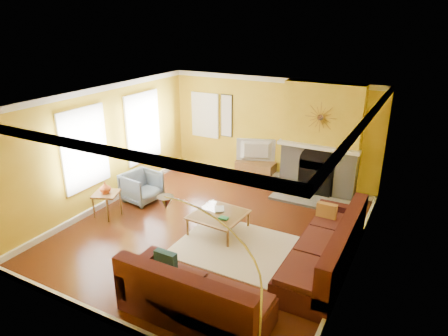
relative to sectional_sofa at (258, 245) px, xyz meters
The scene contains 27 objects.
floor 1.59m from the sectional_sofa, 151.05° to the left, with size 5.50×6.00×0.02m, color #602B14.
ceiling 2.72m from the sectional_sofa, 151.05° to the left, with size 5.50×6.00×0.02m, color white.
wall_back 4.08m from the sectional_sofa, 109.57° to the left, with size 5.50×0.02×2.70m, color gold.
wall_front 2.78m from the sectional_sofa, 120.37° to the right, with size 5.50×0.02×2.70m, color gold.
wall_left 4.25m from the sectional_sofa, 169.79° to the left, with size 0.02×6.00×2.70m, color gold.
wall_right 1.84m from the sectional_sofa, 27.30° to the left, with size 0.02×6.00×2.70m, color gold.
baseboard 1.57m from the sectional_sofa, 151.05° to the left, with size 5.50×6.00×0.12m, color white, non-canonical shape.
crown_molding 2.67m from the sectional_sofa, 151.05° to the left, with size 5.50×6.00×0.12m, color white, non-canonical shape.
window_left_near 4.66m from the sectional_sofa, 153.31° to the left, with size 0.06×1.22×1.72m, color white.
window_left_far 4.19m from the sectional_sofa, behind, with size 0.06×1.22×1.72m, color white.
window_back 5.03m from the sectional_sofa, 131.16° to the left, with size 0.82×0.06×1.22m, color white.
wall_art 4.66m from the sectional_sofa, 124.86° to the left, with size 0.34×0.04×1.14m, color white.
fireplace 3.65m from the sectional_sofa, 89.71° to the left, with size 1.80×0.40×2.70m, color gray, non-canonical shape.
mantel 3.39m from the sectional_sofa, 89.69° to the left, with size 1.92×0.22×0.08m, color white.
hearth 3.02m from the sectional_sofa, 89.66° to the left, with size 1.80×0.70×0.06m, color gray.
sunburst 3.63m from the sectional_sofa, 89.69° to the left, with size 0.70×0.04×0.70m, color olive, non-canonical shape.
rug 0.78m from the sectional_sofa, 141.18° to the left, with size 2.40×1.80×0.02m, color beige.
sectional_sofa is the anchor object (origin of this frame).
coffee_table 1.45m from the sectional_sofa, 147.46° to the left, with size 1.00×1.00×0.40m, color white, non-canonical shape.
media_console 3.84m from the sectional_sofa, 114.72° to the left, with size 1.00×0.45×0.55m, color olive.
tv 3.85m from the sectional_sofa, 114.72° to the left, with size 1.02×0.13×0.59m, color black.
subwoofer 3.73m from the sectional_sofa, 106.93° to the left, with size 0.30×0.30×0.30m, color white.
armchair 3.65m from the sectional_sofa, 161.66° to the left, with size 0.76×0.78×0.71m, color slate.
side_table 3.64m from the sectional_sofa, behind, with size 0.50×0.50×0.55m, color olive, non-canonical shape.
vase 3.65m from the sectional_sofa, behind, with size 0.24×0.24×0.25m, color #D8591E.
book 1.61m from the sectional_sofa, 147.33° to the left, with size 0.20×0.27×0.03m, color white.
arc_lamp 2.17m from the sectional_sofa, 80.73° to the right, with size 1.35×0.36×2.12m, color silver, non-canonical shape.
Camera 1 is at (3.59, -6.17, 4.11)m, focal length 32.00 mm.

